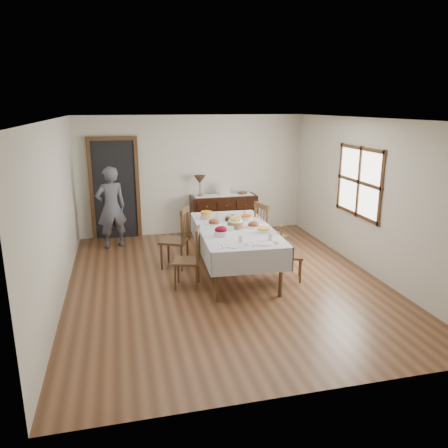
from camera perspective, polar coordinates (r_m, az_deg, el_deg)
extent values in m
plane|color=brown|center=(7.23, 0.19, -7.49)|extent=(6.00, 6.00, 0.00)
cube|color=silver|center=(6.67, 0.21, 13.58)|extent=(5.00, 6.00, 0.02)
cube|color=silver|center=(9.72, -4.05, 6.37)|extent=(5.00, 0.02, 2.60)
cube|color=silver|center=(4.11, 10.31, -6.36)|extent=(5.00, 0.02, 2.60)
cube|color=silver|center=(6.71, -21.03, 1.34)|extent=(0.02, 6.00, 2.60)
cube|color=silver|center=(7.81, 18.35, 3.43)|extent=(0.02, 6.00, 2.60)
cube|color=white|center=(8.02, 17.28, 5.27)|extent=(0.02, 1.30, 1.10)
cube|color=#4F331C|center=(8.01, 17.20, 5.27)|extent=(0.03, 1.46, 1.26)
cube|color=black|center=(9.60, -14.07, 4.32)|extent=(0.90, 0.06, 2.10)
cube|color=#4F331C|center=(9.58, -14.07, 4.30)|extent=(1.04, 0.08, 2.18)
cube|color=silver|center=(7.28, 1.45, -0.65)|extent=(1.28, 2.40, 0.04)
cylinder|color=#4F331C|center=(6.39, -0.85, -6.96)|extent=(0.06, 0.06, 0.76)
cylinder|color=#4F331C|center=(6.61, 7.42, -6.30)|extent=(0.06, 0.06, 0.76)
cylinder|color=#4F331C|center=(8.28, -3.32, -1.73)|extent=(0.06, 0.06, 0.76)
cylinder|color=#4F331C|center=(8.45, 3.15, -1.37)|extent=(0.06, 0.06, 0.76)
cube|color=silver|center=(7.23, -3.19, -2.12)|extent=(0.13, 2.39, 0.36)
cube|color=silver|center=(7.47, 5.93, -1.59)|extent=(0.13, 2.39, 0.36)
cube|color=silver|center=(6.24, 3.78, -4.99)|extent=(1.21, 0.08, 0.36)
cube|color=silver|center=(8.44, -0.27, 0.47)|extent=(1.21, 0.08, 0.36)
cube|color=#4F331C|center=(6.89, -4.89, -4.85)|extent=(0.50, 0.50, 0.04)
cylinder|color=#4F331C|center=(7.14, -6.01, -6.08)|extent=(0.03, 0.03, 0.41)
cylinder|color=#4F331C|center=(6.84, -6.39, -7.08)|extent=(0.03, 0.03, 0.41)
cylinder|color=#4F331C|center=(7.10, -3.37, -6.14)|extent=(0.03, 0.03, 0.41)
cylinder|color=#4F331C|center=(6.80, -3.63, -7.15)|extent=(0.03, 0.03, 0.41)
cylinder|color=#4F331C|center=(6.94, -3.27, -2.29)|extent=(0.04, 0.04, 0.54)
cylinder|color=#4F331C|center=(6.62, -3.55, -3.19)|extent=(0.04, 0.04, 0.54)
cube|color=#4F331C|center=(6.71, -3.43, -0.85)|extent=(0.14, 0.38, 0.08)
cylinder|color=#4F331C|center=(6.87, -3.33, -2.66)|extent=(0.02, 0.02, 0.44)
cylinder|color=#4F331C|center=(6.79, -3.40, -2.89)|extent=(0.02, 0.02, 0.44)
cylinder|color=#4F331C|center=(6.70, -3.47, -3.12)|extent=(0.02, 0.02, 0.44)
cube|color=#4F331C|center=(7.75, -6.50, -2.21)|extent=(0.60, 0.60, 0.04)
cylinder|color=#4F331C|center=(8.04, -7.29, -3.45)|extent=(0.04, 0.04, 0.46)
cylinder|color=#4F331C|center=(7.72, -8.16, -4.30)|extent=(0.04, 0.04, 0.46)
cylinder|color=#4F331C|center=(7.94, -4.78, -3.64)|extent=(0.04, 0.04, 0.46)
cylinder|color=#4F331C|center=(7.61, -5.56, -4.51)|extent=(0.04, 0.04, 0.46)
cylinder|color=#4F331C|center=(7.78, -4.70, 0.23)|extent=(0.04, 0.04, 0.60)
cylinder|color=#4F331C|center=(7.42, -5.53, -0.53)|extent=(0.04, 0.04, 0.60)
cube|color=#4F331C|center=(7.54, -5.15, 1.75)|extent=(0.22, 0.41, 0.09)
cylinder|color=#4F331C|center=(7.70, -4.90, -0.11)|extent=(0.02, 0.02, 0.49)
cylinder|color=#4F331C|center=(7.61, -5.10, -0.30)|extent=(0.02, 0.02, 0.49)
cylinder|color=#4F331C|center=(7.52, -5.31, -0.49)|extent=(0.02, 0.02, 0.49)
cube|color=#4F331C|center=(7.26, 8.74, -4.08)|extent=(0.50, 0.50, 0.04)
cylinder|color=#4F331C|center=(7.19, 9.94, -6.16)|extent=(0.03, 0.03, 0.39)
cylinder|color=#4F331C|center=(7.49, 9.85, -5.29)|extent=(0.03, 0.03, 0.39)
cylinder|color=#4F331C|center=(7.19, 7.44, -6.08)|extent=(0.03, 0.03, 0.39)
cylinder|color=#4F331C|center=(7.48, 7.45, -5.21)|extent=(0.03, 0.03, 0.39)
cylinder|color=#4F331C|center=(7.02, 7.42, -2.49)|extent=(0.04, 0.04, 0.52)
cylinder|color=#4F331C|center=(7.34, 7.43, -1.71)|extent=(0.04, 0.04, 0.52)
cube|color=#4F331C|center=(7.11, 7.48, -0.39)|extent=(0.17, 0.36, 0.07)
cylinder|color=#4F331C|center=(7.10, 7.42, -2.43)|extent=(0.02, 0.02, 0.42)
cylinder|color=#4F331C|center=(7.18, 7.42, -2.23)|extent=(0.02, 0.02, 0.42)
cylinder|color=#4F331C|center=(7.26, 7.42, -2.03)|extent=(0.02, 0.02, 0.42)
cube|color=#4F331C|center=(8.04, 6.06, -1.46)|extent=(0.56, 0.56, 0.04)
cylinder|color=#4F331C|center=(8.07, 7.85, -3.37)|extent=(0.04, 0.04, 0.47)
cylinder|color=#4F331C|center=(8.36, 6.38, -2.65)|extent=(0.04, 0.04, 0.47)
cylinder|color=#4F331C|center=(7.87, 5.61, -3.78)|extent=(0.04, 0.04, 0.47)
cylinder|color=#4F331C|center=(8.17, 4.19, -3.03)|extent=(0.04, 0.04, 0.47)
cylinder|color=#4F331C|center=(7.69, 5.63, 0.16)|extent=(0.04, 0.04, 0.62)
cylinder|color=#4F331C|center=(8.01, 4.10, 0.81)|extent=(0.04, 0.04, 0.62)
cube|color=#4F331C|center=(7.79, 4.89, 2.37)|extent=(0.15, 0.44, 0.09)
cylinder|color=#4F331C|center=(7.77, 5.23, 0.17)|extent=(0.02, 0.02, 0.51)
cylinder|color=#4F331C|center=(7.85, 4.84, 0.34)|extent=(0.02, 0.02, 0.51)
cylinder|color=#4F331C|center=(7.94, 4.46, 0.50)|extent=(0.02, 0.02, 0.51)
cube|color=black|center=(9.75, -0.05, 1.25)|extent=(1.45, 0.48, 0.87)
cube|color=black|center=(9.36, -2.29, 2.29)|extent=(0.41, 0.02, 0.17)
sphere|color=brown|center=(9.34, -2.26, 2.26)|extent=(0.03, 0.03, 0.03)
cube|color=black|center=(9.45, 0.31, 2.43)|extent=(0.41, 0.02, 0.17)
sphere|color=brown|center=(9.43, 0.34, 2.40)|extent=(0.03, 0.03, 0.03)
cube|color=black|center=(9.56, 2.85, 2.56)|extent=(0.41, 0.02, 0.17)
sphere|color=brown|center=(9.54, 2.88, 2.54)|extent=(0.03, 0.03, 0.03)
imported|color=#50525C|center=(8.97, -14.55, 2.43)|extent=(0.63, 0.51, 1.76)
cylinder|color=brown|center=(7.25, 1.50, -0.09)|extent=(0.27, 0.27, 0.11)
cylinder|color=white|center=(7.24, 1.50, 0.41)|extent=(0.24, 0.24, 0.02)
sphere|color=gold|center=(7.25, 2.01, 0.67)|extent=(0.08, 0.08, 0.08)
sphere|color=gold|center=(7.29, 1.71, 0.76)|extent=(0.08, 0.08, 0.08)
sphere|color=gold|center=(7.29, 1.26, 0.76)|extent=(0.08, 0.08, 0.08)
sphere|color=gold|center=(7.24, 0.98, 0.67)|extent=(0.08, 0.08, 0.08)
sphere|color=gold|center=(7.19, 1.10, 0.55)|extent=(0.08, 0.08, 0.08)
sphere|color=gold|center=(7.17, 1.52, 0.50)|extent=(0.08, 0.08, 0.08)
sphere|color=gold|center=(7.19, 1.93, 0.56)|extent=(0.08, 0.08, 0.08)
cylinder|color=black|center=(7.74, 1.13, 0.68)|extent=(0.27, 0.27, 0.06)
ellipsoid|color=pink|center=(7.74, 1.67, 1.10)|extent=(0.05, 0.05, 0.06)
ellipsoid|color=#86E3FF|center=(7.79, 1.45, 1.17)|extent=(0.05, 0.05, 0.06)
ellipsoid|color=#70E76E|center=(7.80, 1.09, 1.20)|extent=(0.05, 0.05, 0.06)
ellipsoid|color=#F6A061|center=(7.78, 0.74, 1.16)|extent=(0.05, 0.05, 0.06)
ellipsoid|color=#AB7DC0|center=(7.73, 0.58, 1.08)|extent=(0.05, 0.05, 0.06)
ellipsoid|color=#D9CB66|center=(7.68, 0.67, 0.99)|extent=(0.05, 0.05, 0.06)
ellipsoid|color=pink|center=(7.66, 0.98, 0.93)|extent=(0.05, 0.05, 0.06)
ellipsoid|color=#86E3FF|center=(7.66, 1.37, 0.94)|extent=(0.05, 0.05, 0.06)
ellipsoid|color=#70E76E|center=(7.70, 1.64, 1.00)|extent=(0.05, 0.05, 0.06)
cylinder|color=silver|center=(7.50, -1.33, 0.04)|extent=(0.27, 0.27, 0.01)
ellipsoid|color=brown|center=(7.49, -1.33, 0.26)|extent=(0.19, 0.16, 0.11)
cylinder|color=silver|center=(7.35, 3.87, -0.30)|extent=(0.27, 0.27, 0.02)
ellipsoid|color=brown|center=(7.34, 3.87, -0.07)|extent=(0.19, 0.16, 0.11)
cylinder|color=silver|center=(6.82, -0.39, -1.23)|extent=(0.22, 0.22, 0.08)
ellipsoid|color=maroon|center=(6.80, -0.39, -0.74)|extent=(0.20, 0.17, 0.11)
cylinder|color=silver|center=(7.80, 2.97, 0.77)|extent=(0.21, 0.21, 0.05)
cylinder|color=#F2600E|center=(7.79, 2.97, 1.07)|extent=(0.18, 0.18, 0.03)
cylinder|color=#CEB08E|center=(7.86, -2.29, 1.04)|extent=(0.22, 0.22, 0.09)
cylinder|color=orange|center=(7.85, -2.29, 1.50)|extent=(0.20, 0.20, 0.04)
cylinder|color=silver|center=(7.05, 5.19, -0.87)|extent=(0.23, 0.23, 0.05)
cylinder|color=gold|center=(7.04, 5.20, -0.59)|extent=(0.20, 0.20, 0.02)
cube|color=silver|center=(7.09, 0.65, -0.62)|extent=(0.14, 0.10, 0.07)
cylinder|color=silver|center=(6.34, 1.25, -2.83)|extent=(0.25, 0.25, 0.01)
cube|color=white|center=(6.30, -0.24, -2.97)|extent=(0.09, 0.12, 0.01)
cube|color=silver|center=(6.30, -0.24, -2.92)|extent=(0.02, 0.16, 0.01)
cube|color=silver|center=(6.38, 2.64, -2.75)|extent=(0.02, 0.18, 0.01)
cube|color=silver|center=(6.40, 2.99, -2.72)|extent=(0.02, 0.14, 0.01)
cylinder|color=silver|center=(6.50, 2.19, -1.97)|extent=(0.07, 0.07, 0.10)
cylinder|color=silver|center=(6.47, 5.25, -2.52)|extent=(0.25, 0.25, 0.01)
cube|color=white|center=(6.42, 3.81, -2.66)|extent=(0.09, 0.12, 0.01)
cube|color=silver|center=(6.42, 3.82, -2.61)|extent=(0.02, 0.16, 0.01)
cube|color=silver|center=(6.52, 6.58, -2.44)|extent=(0.02, 0.18, 0.01)
cube|color=silver|center=(6.54, 6.91, -2.41)|extent=(0.02, 0.14, 0.01)
cylinder|color=silver|center=(6.64, 6.07, -1.68)|extent=(0.07, 0.07, 0.10)
cylinder|color=silver|center=(7.91, -0.79, 1.19)|extent=(0.06, 0.06, 0.11)
cylinder|color=silver|center=(8.08, 2.83, 1.43)|extent=(0.07, 0.07, 0.09)
cube|color=white|center=(9.66, -0.11, 3.81)|extent=(1.30, 0.35, 0.01)
cylinder|color=brown|center=(9.56, -3.15, 3.72)|extent=(0.12, 0.12, 0.03)
cylinder|color=brown|center=(9.53, -3.16, 4.54)|extent=(0.02, 0.02, 0.25)
cone|color=#452F23|center=(9.50, -3.18, 5.82)|extent=(0.26, 0.26, 0.18)
cube|color=beige|center=(9.58, 0.13, 4.53)|extent=(0.22, 0.08, 0.28)
cylinder|color=#4F331C|center=(9.78, 2.42, 4.08)|extent=(0.20, 0.20, 0.06)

